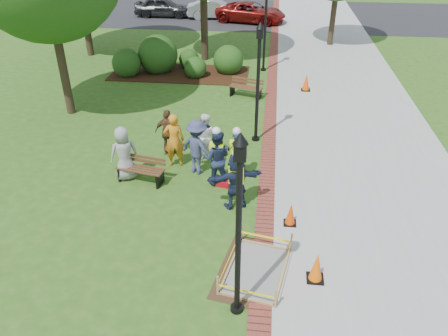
# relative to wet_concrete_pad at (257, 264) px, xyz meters

# --- Properties ---
(ground) EXTENTS (100.00, 100.00, 0.00)m
(ground) POSITION_rel_wet_concrete_pad_xyz_m (-1.61, 1.81, -0.23)
(ground) COLOR #285116
(ground) RESTS_ON ground
(sidewalk) EXTENTS (6.00, 60.00, 0.02)m
(sidewalk) POSITION_rel_wet_concrete_pad_xyz_m (3.39, 11.81, -0.22)
(sidewalk) COLOR #9E9E99
(sidewalk) RESTS_ON ground
(brick_edging) EXTENTS (0.50, 60.00, 0.03)m
(brick_edging) POSITION_rel_wet_concrete_pad_xyz_m (0.14, 11.81, -0.22)
(brick_edging) COLOR maroon
(brick_edging) RESTS_ON ground
(mulch_bed) EXTENTS (7.00, 3.00, 0.05)m
(mulch_bed) POSITION_rel_wet_concrete_pad_xyz_m (-4.61, 13.81, -0.21)
(mulch_bed) COLOR #381E0F
(mulch_bed) RESTS_ON ground
(parking_lot) EXTENTS (36.00, 12.00, 0.01)m
(parking_lot) POSITION_rel_wet_concrete_pad_xyz_m (-1.61, 28.81, -0.23)
(parking_lot) COLOR black
(parking_lot) RESTS_ON ground
(wet_concrete_pad) EXTENTS (2.11, 2.58, 0.55)m
(wet_concrete_pad) POSITION_rel_wet_concrete_pad_xyz_m (0.00, 0.00, 0.00)
(wet_concrete_pad) COLOR #47331E
(wet_concrete_pad) RESTS_ON ground
(bench_near) EXTENTS (1.57, 0.79, 0.81)m
(bench_near) POSITION_rel_wet_concrete_pad_xyz_m (-3.78, 3.55, 0.02)
(bench_near) COLOR #552F1D
(bench_near) RESTS_ON ground
(bench_far) EXTENTS (1.58, 0.90, 0.81)m
(bench_far) POSITION_rel_wet_concrete_pad_xyz_m (-1.02, 11.01, 0.02)
(bench_far) COLOR brown
(bench_far) RESTS_ON ground
(cone_front) EXTENTS (0.40, 0.40, 0.78)m
(cone_front) POSITION_rel_wet_concrete_pad_xyz_m (1.37, -0.11, 0.14)
(cone_front) COLOR black
(cone_front) RESTS_ON ground
(cone_back) EXTENTS (0.34, 0.34, 0.67)m
(cone_back) POSITION_rel_wet_concrete_pad_xyz_m (0.82, 1.91, 0.09)
(cone_back) COLOR black
(cone_back) RESTS_ON ground
(cone_far) EXTENTS (0.42, 0.42, 0.82)m
(cone_far) POSITION_rel_wet_concrete_pad_xyz_m (1.72, 12.10, 0.16)
(cone_far) COLOR black
(cone_far) RESTS_ON ground
(toolbox) EXTENTS (0.44, 0.30, 0.20)m
(toolbox) POSITION_rel_wet_concrete_pad_xyz_m (-1.20, 3.57, -0.13)
(toolbox) COLOR #A40C16
(toolbox) RESTS_ON ground
(lamp_near) EXTENTS (0.28, 0.28, 4.26)m
(lamp_near) POSITION_rel_wet_concrete_pad_xyz_m (-0.36, -1.19, 2.25)
(lamp_near) COLOR black
(lamp_near) RESTS_ON ground
(lamp_mid) EXTENTS (0.28, 0.28, 4.26)m
(lamp_mid) POSITION_rel_wet_concrete_pad_xyz_m (-0.36, 6.81, 2.25)
(lamp_mid) COLOR black
(lamp_mid) RESTS_ON ground
(lamp_far) EXTENTS (0.28, 0.28, 4.26)m
(lamp_far) POSITION_rel_wet_concrete_pad_xyz_m (-0.36, 14.81, 2.25)
(lamp_far) COLOR black
(lamp_far) RESTS_ON ground
(shrub_a) EXTENTS (1.46, 1.46, 1.46)m
(shrub_a) POSITION_rel_wet_concrete_pad_xyz_m (-7.22, 13.25, -0.23)
(shrub_a) COLOR #1B4413
(shrub_a) RESTS_ON ground
(shrub_b) EXTENTS (2.03, 2.03, 2.03)m
(shrub_b) POSITION_rel_wet_concrete_pad_xyz_m (-5.79, 14.08, -0.23)
(shrub_b) COLOR #1B4413
(shrub_b) RESTS_ON ground
(shrub_c) EXTENTS (1.12, 1.12, 1.12)m
(shrub_c) POSITION_rel_wet_concrete_pad_xyz_m (-3.73, 13.39, -0.23)
(shrub_c) COLOR #1B4413
(shrub_c) RESTS_ON ground
(shrub_d) EXTENTS (1.54, 1.54, 1.54)m
(shrub_d) POSITION_rel_wet_concrete_pad_xyz_m (-2.16, 14.24, -0.23)
(shrub_d) COLOR #1B4413
(shrub_d) RESTS_ON ground
(shrub_e) EXTENTS (1.07, 1.07, 1.07)m
(shrub_e) POSITION_rel_wet_concrete_pad_xyz_m (-4.31, 14.85, -0.23)
(shrub_e) COLOR #1B4413
(shrub_e) RESTS_ON ground
(casual_person_a) EXTENTS (0.67, 0.59, 1.77)m
(casual_person_a) POSITION_rel_wet_concrete_pad_xyz_m (-4.30, 3.71, 0.65)
(casual_person_a) COLOR gray
(casual_person_a) RESTS_ON ground
(casual_person_b) EXTENTS (0.65, 0.49, 1.84)m
(casual_person_b) POSITION_rel_wet_concrete_pad_xyz_m (-2.93, 4.69, 0.69)
(casual_person_b) COLOR orange
(casual_person_b) RESTS_ON ground
(casual_person_c) EXTENTS (0.58, 0.44, 1.62)m
(casual_person_c) POSITION_rel_wet_concrete_pad_xyz_m (-2.02, 5.30, 0.58)
(casual_person_c) COLOR white
(casual_person_c) RESTS_ON ground
(casual_person_d) EXTENTS (0.58, 0.42, 1.66)m
(casual_person_d) POSITION_rel_wet_concrete_pad_xyz_m (-3.28, 5.39, 0.60)
(casual_person_d) COLOR brown
(casual_person_d) RESTS_ON ground
(casual_person_e) EXTENTS (0.69, 0.61, 1.83)m
(casual_person_e) POSITION_rel_wet_concrete_pad_xyz_m (-2.11, 4.32, 0.68)
(casual_person_e) COLOR #353A5D
(casual_person_e) RESTS_ON ground
(hivis_worker_a) EXTENTS (0.64, 0.53, 1.87)m
(hivis_worker_a) POSITION_rel_wet_concrete_pad_xyz_m (-0.72, 2.57, 0.70)
(hivis_worker_a) COLOR #1C2E4A
(hivis_worker_a) RESTS_ON ground
(hivis_worker_b) EXTENTS (0.61, 0.51, 1.77)m
(hivis_worker_b) POSITION_rel_wet_concrete_pad_xyz_m (-0.85, 4.11, 0.65)
(hivis_worker_b) COLOR #161D3B
(hivis_worker_b) RESTS_ON ground
(hivis_worker_c) EXTENTS (0.58, 0.37, 1.95)m
(hivis_worker_c) POSITION_rel_wet_concrete_pad_xyz_m (-1.41, 3.71, 0.73)
(hivis_worker_c) COLOR #1A2545
(hivis_worker_c) RESTS_ON ground
(parked_car_a) EXTENTS (2.15, 4.92, 1.60)m
(parked_car_a) POSITION_rel_wet_concrete_pad_xyz_m (-8.57, 26.96, -0.23)
(parked_car_a) COLOR #292A2C
(parked_car_a) RESTS_ON ground
(parked_car_b) EXTENTS (2.36, 4.79, 1.52)m
(parked_car_b) POSITION_rel_wet_concrete_pad_xyz_m (-4.46, 26.77, -0.23)
(parked_car_b) COLOR #AFB0B4
(parked_car_b) RESTS_ON ground
(parked_car_c) EXTENTS (3.06, 5.07, 1.54)m
(parked_car_c) POSITION_rel_wet_concrete_pad_xyz_m (-1.68, 25.83, -0.23)
(parked_car_c) COLOR maroon
(parked_car_c) RESTS_ON ground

